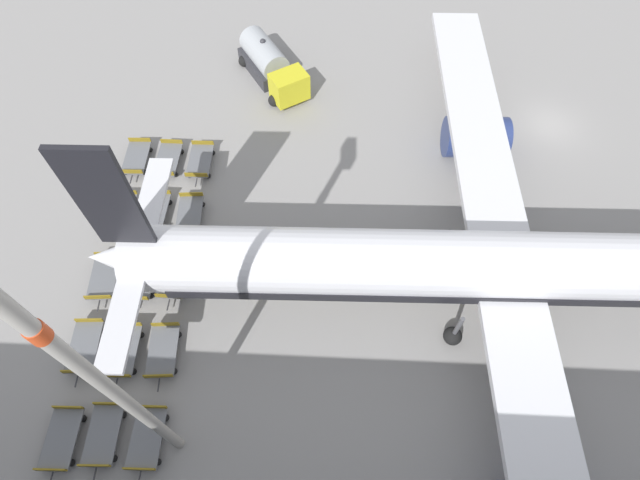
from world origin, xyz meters
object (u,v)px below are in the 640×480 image
Objects in this scene: baggage_dolly_row_mid_a_col_d at (124,351)px; baggage_dolly_row_mid_b_col_a at (200,161)px; baggage_dolly_row_near_col_b at (121,213)px; baggage_dolly_row_mid_a_col_c at (142,278)px; baggage_dolly_row_mid_b_col_d at (163,351)px; airplane at (529,268)px; baggage_dolly_row_near_col_e at (62,439)px; baggage_dolly_row_mid_a_col_e at (104,435)px; baggage_dolly_row_mid_a_col_a at (168,160)px; baggage_dolly_row_mid_a_col_b at (155,212)px; apron_light_mast at (89,373)px; baggage_dolly_row_near_col_a at (137,158)px; baggage_dolly_row_mid_b_col_b at (190,215)px; baggage_dolly_row_mid_b_col_c at (175,276)px; baggage_dolly_row_near_col_c at (104,277)px; baggage_dolly_row_mid_b_col_e at (147,438)px; fuel_tanker_primary at (270,65)px; baggage_dolly_row_near_col_d at (85,347)px.

baggage_dolly_row_mid_a_col_d is 1.00× the size of baggage_dolly_row_mid_b_col_a.
baggage_dolly_row_near_col_b is 1.00× the size of baggage_dolly_row_mid_a_col_c.
baggage_dolly_row_mid_a_col_c is 0.99× the size of baggage_dolly_row_mid_b_col_d.
airplane is 12.93× the size of baggage_dolly_row_near_col_e.
baggage_dolly_row_near_col_e and baggage_dolly_row_mid_a_col_e have the same top height.
baggage_dolly_row_mid_a_col_b is (4.45, 0.08, 0.00)m from baggage_dolly_row_mid_a_col_a.
apron_light_mast is at bearing 25.08° from baggage_dolly_row_near_col_b.
airplane is at bearing 69.00° from baggage_dolly_row_near_col_a.
baggage_dolly_row_mid_b_col_b and baggage_dolly_row_mid_b_col_c have the same top height.
baggage_dolly_row_mid_a_col_c is (4.58, 2.47, 0.00)m from baggage_dolly_row_near_col_b.
apron_light_mast is (8.93, 6.15, 11.12)m from baggage_dolly_row_near_col_c.
baggage_dolly_row_mid_a_col_d is 1.00× the size of baggage_dolly_row_mid_b_col_e.
baggage_dolly_row_near_col_a is 4.64m from baggage_dolly_row_near_col_b.
baggage_dolly_row_mid_b_col_b is at bearing 1.36° from baggage_dolly_row_mid_b_col_a.
airplane reaches higher than baggage_dolly_row_near_col_b.
baggage_dolly_row_mid_b_col_a is at bearing 136.47° from baggage_dolly_row_near_col_b.
baggage_dolly_row_near_col_e is 6.20m from baggage_dolly_row_mid_b_col_d.
baggage_dolly_row_mid_b_col_a is 0.99× the size of baggage_dolly_row_mid_b_col_b.
baggage_dolly_row_mid_a_col_b is 0.19× the size of apron_light_mast.
baggage_dolly_row_near_col_b is at bearing 1.49° from baggage_dolly_row_near_col_a.
baggage_dolly_row_near_col_c and baggage_dolly_row_mid_b_col_d have the same top height.
baggage_dolly_row_near_col_e and baggage_dolly_row_mid_a_col_c have the same top height.
baggage_dolly_row_mid_a_col_a and baggage_dolly_row_mid_a_col_b have the same top height.
baggage_dolly_row_mid_b_col_a is (-4.56, 4.33, 0.00)m from baggage_dolly_row_near_col_b.
baggage_dolly_row_mid_a_col_a is 5.13m from baggage_dolly_row_mid_b_col_b.
baggage_dolly_row_mid_b_col_e is at bearing 27.54° from baggage_dolly_row_near_col_c.
baggage_dolly_row_near_col_c is (9.30, 0.33, 0.00)m from baggage_dolly_row_near_col_a.
baggage_dolly_row_mid_b_col_c is at bearing -177.31° from baggage_dolly_row_mid_b_col_e.
baggage_dolly_row_near_col_e and baggage_dolly_row_mid_b_col_b have the same top height.
baggage_dolly_row_mid_b_col_e is at bearing 2.00° from baggage_dolly_row_mid_b_col_d.
baggage_dolly_row_mid_b_col_b is at bearing 90.32° from baggage_dolly_row_near_col_b.
baggage_dolly_row_near_col_a is 1.00× the size of baggage_dolly_row_mid_a_col_a.
baggage_dolly_row_mid_a_col_e is (18.02, 0.52, 0.00)m from baggage_dolly_row_mid_a_col_a.
baggage_dolly_row_mid_a_col_b is at bearing -24.01° from fuel_tanker_primary.
baggage_dolly_row_near_col_c is 1.01× the size of baggage_dolly_row_near_col_e.
baggage_dolly_row_near_col_e is 1.00× the size of baggage_dolly_row_mid_b_col_a.
baggage_dolly_row_near_col_d is 6.11m from baggage_dolly_row_mid_b_col_c.
baggage_dolly_row_mid_a_col_c is at bearing 15.71° from baggage_dolly_row_near_col_a.
baggage_dolly_row_mid_b_col_e is at bearing 44.89° from baggage_dolly_row_near_col_d.
fuel_tanker_primary is 2.05× the size of baggage_dolly_row_near_col_a.
baggage_dolly_row_mid_b_col_d is (13.60, 2.57, 0.00)m from baggage_dolly_row_mid_a_col_a.
baggage_dolly_row_near_col_d is at bearing 1.86° from baggage_dolly_row_near_col_a.
baggage_dolly_row_mid_a_col_b is 1.00× the size of baggage_dolly_row_mid_a_col_c.
baggage_dolly_row_mid_a_col_a is at bearing -90.62° from baggage_dolly_row_mid_b_col_a.
baggage_dolly_row_near_col_d is 13.67m from baggage_dolly_row_mid_a_col_a.
baggage_dolly_row_near_col_b is at bearing -89.68° from baggage_dolly_row_mid_b_col_b.
baggage_dolly_row_mid_a_col_b is 9.24m from baggage_dolly_row_mid_a_col_d.
baggage_dolly_row_mid_a_col_e is (4.33, 0.11, 0.00)m from baggage_dolly_row_mid_a_col_d.
baggage_dolly_row_mid_b_col_d is at bearing 26.25° from baggage_dolly_row_mid_a_col_c.
baggage_dolly_row_mid_a_col_b is at bearing 26.91° from baggage_dolly_row_near_col_a.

